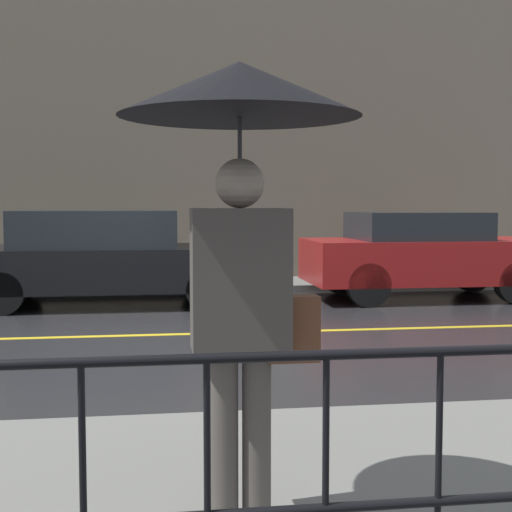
# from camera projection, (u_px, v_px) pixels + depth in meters

# --- Properties ---
(ground_plane) EXTENTS (80.00, 80.00, 0.00)m
(ground_plane) POSITION_uv_depth(u_px,v_px,m) (152.00, 335.00, 8.73)
(ground_plane) COLOR #262628
(sidewalk_near) EXTENTS (28.00, 2.89, 0.14)m
(sidewalk_near) POSITION_uv_depth(u_px,v_px,m) (150.00, 512.00, 3.54)
(sidewalk_near) COLOR slate
(sidewalk_near) RESTS_ON ground_plane
(sidewalk_far) EXTENTS (28.00, 1.62, 0.14)m
(sidewalk_far) POSITION_uv_depth(u_px,v_px,m) (152.00, 287.00, 13.28)
(sidewalk_far) COLOR slate
(sidewalk_far) RESTS_ON ground_plane
(lane_marking) EXTENTS (25.20, 0.12, 0.01)m
(lane_marking) POSITION_uv_depth(u_px,v_px,m) (152.00, 335.00, 8.73)
(lane_marking) COLOR gold
(lane_marking) RESTS_ON ground_plane
(building_storefront) EXTENTS (28.00, 0.30, 6.16)m
(building_storefront) POSITION_uv_depth(u_px,v_px,m) (150.00, 129.00, 14.01)
(building_storefront) COLOR #706656
(building_storefront) RESTS_ON ground_plane
(railing_foreground) EXTENTS (12.00, 0.04, 0.98)m
(railing_foreground) POSITION_uv_depth(u_px,v_px,m) (146.00, 463.00, 2.31)
(railing_foreground) COLOR black
(railing_foreground) RESTS_ON sidewalk_near
(pedestrian) EXTENTS (1.08, 1.08, 2.09)m
(pedestrian) POSITION_uv_depth(u_px,v_px,m) (241.00, 157.00, 3.16)
(pedestrian) COLOR #4C4742
(pedestrian) RESTS_ON sidewalk_near
(car_black) EXTENTS (4.78, 1.91, 1.51)m
(car_black) POSITION_uv_depth(u_px,v_px,m) (106.00, 257.00, 11.31)
(car_black) COLOR black
(car_black) RESTS_ON ground_plane
(car_red) EXTENTS (3.99, 1.84, 1.47)m
(car_red) POSITION_uv_depth(u_px,v_px,m) (423.00, 254.00, 12.06)
(car_red) COLOR maroon
(car_red) RESTS_ON ground_plane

